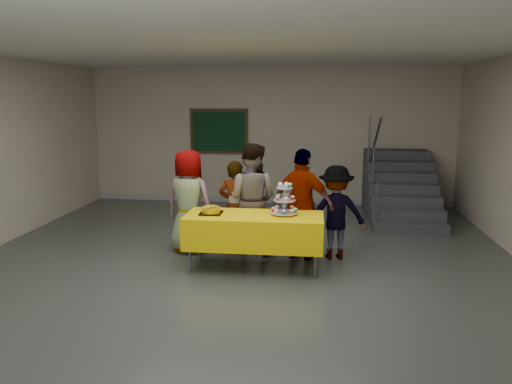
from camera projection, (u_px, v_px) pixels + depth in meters
room_shell at (231, 116)px, 6.03m from camera, size 10.00×10.04×3.02m
bake_table at (254, 230)px, 6.85m from camera, size 1.88×0.78×0.77m
cupcake_stand at (284, 202)px, 6.79m from camera, size 0.38×0.38×0.44m
bear_cake at (211, 210)px, 6.87m from camera, size 0.32×0.36×0.12m
schoolchild_a at (189, 201)px, 7.59m from camera, size 0.88×0.69×1.58m
schoolchild_b at (235, 207)px, 7.57m from camera, size 0.57×0.42×1.42m
schoolchild_c at (251, 199)px, 7.55m from camera, size 0.94×0.81×1.68m
schoolchild_d at (303, 205)px, 7.25m from camera, size 1.03×0.73×1.63m
schoolchild_e at (336, 212)px, 7.30m from camera, size 0.95×0.61×1.38m
staircase at (399, 191)px, 10.03m from camera, size 1.30×2.40×2.04m
noticeboard at (219, 131)px, 11.09m from camera, size 1.30×0.05×1.00m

